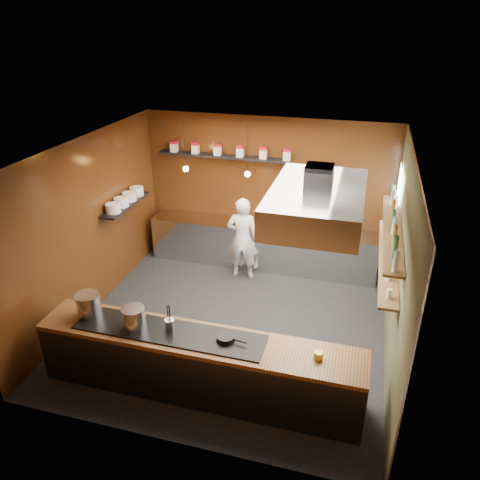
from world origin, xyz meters
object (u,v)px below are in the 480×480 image
(stockpot_small, at_px, (134,318))
(espresso_machine, at_px, (339,223))
(extractor_hood, at_px, (317,202))
(stockpot_large, at_px, (89,305))
(chef, at_px, (242,238))

(stockpot_small, bearing_deg, espresso_machine, 58.10)
(espresso_machine, bearing_deg, extractor_hood, -89.59)
(extractor_hood, height_order, espresso_machine, extractor_hood)
(stockpot_large, relative_size, chef, 0.20)
(extractor_hood, distance_m, espresso_machine, 2.94)
(stockpot_large, height_order, stockpot_small, stockpot_large)
(extractor_hood, relative_size, espresso_machine, 4.57)
(stockpot_large, height_order, espresso_machine, espresso_machine)
(extractor_hood, relative_size, stockpot_large, 5.98)
(stockpot_large, bearing_deg, chef, 66.89)
(stockpot_large, height_order, chef, chef)
(stockpot_small, distance_m, chef, 3.31)
(extractor_hood, height_order, stockpot_small, extractor_hood)
(stockpot_small, relative_size, espresso_machine, 0.72)
(extractor_hood, distance_m, stockpot_small, 2.88)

